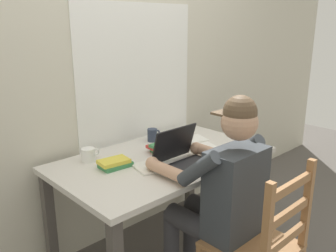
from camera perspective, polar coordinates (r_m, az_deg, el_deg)
The scene contains 14 objects.
back_wall at distance 2.58m, azimuth -8.23°, elevation 9.41°, with size 6.00×0.08×2.60m.
desk at distance 2.37m, azimuth -0.74°, elevation -7.04°, with size 1.39×0.82×0.75m.
seated_person at distance 2.05m, azimuth 8.24°, elevation -10.17°, with size 0.50×0.60×1.25m.
wooden_chair at distance 2.03m, azimuth 14.51°, elevation -18.27°, with size 0.42×0.42×0.94m.
laptop at distance 2.18m, azimuth 2.57°, elevation -5.05°, with size 0.33×0.30×0.23m.
computer_mouse at distance 2.33m, azimuth 8.70°, elevation -4.73°, with size 0.06×0.10×0.03m, color black.
coffee_mug_white at distance 2.30m, azimuth -12.55°, elevation -4.50°, with size 0.12×0.09×0.09m.
coffee_mug_dark at distance 2.62m, azimuth -2.47°, elevation -1.44°, with size 0.11×0.07×0.09m.
book_stack_main at distance 2.19m, azimuth -8.48°, elevation -5.90°, with size 0.20×0.14×0.05m.
book_stack_side at distance 2.41m, azimuth -0.63°, elevation -3.38°, with size 0.21×0.17×0.07m.
paper_pile_near_laptop at distance 2.67m, azimuth 3.50°, elevation -2.14°, with size 0.24×0.16×0.01m, color white.
paper_pile_back_corner at distance 2.50m, azimuth 5.43°, elevation -3.47°, with size 0.22×0.16×0.01m, color white.
paper_pile_side at distance 2.18m, azimuth -2.01°, elevation -6.36°, with size 0.25×0.19×0.01m, color silver.
landscape_photo_print at distance 2.57m, azimuth 11.82°, elevation -3.26°, with size 0.13×0.09×0.00m, color gold.
Camera 1 is at (-1.48, -1.60, 1.60)m, focal length 38.22 mm.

